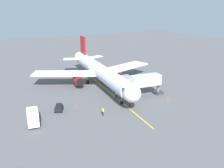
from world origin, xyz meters
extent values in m
plane|color=#565659|center=(0.00, 0.00, 0.00)|extent=(220.00, 220.00, 0.00)
cube|color=yellow|center=(-1.42, 7.06, 0.01)|extent=(3.25, 39.90, 0.01)
cylinder|color=silver|center=(-1.42, 1.06, 4.10)|extent=(6.35, 34.19, 3.80)
ellipsoid|color=silver|center=(-0.05, 19.21, 4.10)|extent=(3.90, 4.26, 3.61)
cone|color=silver|center=(-2.81, -17.38, 4.10)|extent=(3.64, 3.25, 3.42)
cube|color=black|center=(-0.16, 17.82, 4.65)|extent=(3.34, 1.84, 0.90)
cube|color=silver|center=(-10.20, -2.01, 3.50)|extent=(17.82, 10.13, 0.36)
cylinder|color=red|center=(-7.28, 0.50, 2.00)|extent=(2.55, 3.56, 2.30)
cylinder|color=black|center=(-7.15, 2.25, 2.00)|extent=(2.11, 0.36, 2.10)
cube|color=silver|center=(6.80, -3.29, 3.50)|extent=(17.59, 12.22, 0.36)
cylinder|color=red|center=(4.29, -0.37, 2.00)|extent=(2.55, 3.56, 2.30)
cylinder|color=black|center=(4.42, 1.37, 2.00)|extent=(2.11, 0.36, 2.10)
cube|color=red|center=(-2.59, -14.39, 7.90)|extent=(0.72, 4.81, 7.20)
cube|color=silver|center=(-5.75, -13.85, 4.70)|extent=(6.79, 3.85, 0.24)
cube|color=silver|center=(0.63, -14.33, 4.70)|extent=(6.83, 4.65, 0.24)
cylinder|color=slate|center=(-0.41, 14.52, 1.73)|extent=(0.24, 0.24, 2.77)
cylinder|color=black|center=(-0.41, 14.52, 0.35)|extent=(0.50, 0.73, 0.70)
cylinder|color=slate|center=(-4.24, -1.73, 1.94)|extent=(0.24, 0.24, 2.77)
cylinder|color=black|center=(-4.24, -1.73, 0.55)|extent=(0.53, 1.13, 1.10)
cylinder|color=slate|center=(0.95, -2.12, 1.94)|extent=(0.24, 0.24, 2.77)
cylinder|color=black|center=(0.95, -2.12, 0.55)|extent=(0.53, 1.13, 1.10)
cube|color=#B7B7BC|center=(-7.07, 12.52, 3.90)|extent=(9.17, 3.27, 2.50)
cube|color=gray|center=(-2.59, 12.18, 3.90)|extent=(3.03, 3.40, 3.00)
cylinder|color=slate|center=(-11.56, 12.86, 1.95)|extent=(0.70, 0.70, 3.90)
cube|color=#333338|center=(-11.56, 12.86, 0.30)|extent=(2.00, 2.00, 0.60)
cylinder|color=#23232D|center=(-1.23, 16.43, 0.44)|extent=(0.26, 0.26, 0.88)
cube|color=orange|center=(-1.23, 16.43, 1.18)|extent=(0.30, 0.41, 0.60)
cube|color=silver|center=(-1.23, 16.43, 1.18)|extent=(0.31, 0.44, 0.10)
sphere|color=tan|center=(-1.23, 16.43, 1.60)|extent=(0.22, 0.22, 0.22)
cylinder|color=#23232D|center=(5.74, 17.88, 0.44)|extent=(0.26, 0.26, 0.88)
cube|color=#D8EA19|center=(5.74, 17.88, 1.18)|extent=(0.29, 0.41, 0.60)
cube|color=silver|center=(5.74, 17.88, 1.18)|extent=(0.30, 0.43, 0.10)
sphere|color=#9E7051|center=(5.74, 17.88, 1.60)|extent=(0.22, 0.22, 0.22)
cylinder|color=#23232D|center=(-1.05, 10.68, 0.44)|extent=(0.26, 0.26, 0.88)
cube|color=orange|center=(-1.05, 10.68, 1.18)|extent=(0.30, 0.41, 0.60)
cube|color=silver|center=(-1.05, 10.68, 1.18)|extent=(0.31, 0.43, 0.10)
sphere|color=beige|center=(-1.05, 10.68, 1.60)|extent=(0.22, 0.22, 0.22)
cube|color=black|center=(12.88, 11.84, 0.65)|extent=(2.32, 2.71, 0.70)
cube|color=black|center=(12.76, 11.57, 1.25)|extent=(1.37, 1.27, 0.50)
cylinder|color=black|center=(12.62, 12.84, 0.30)|extent=(0.48, 0.65, 0.60)
cylinder|color=black|center=(13.81, 12.30, 0.30)|extent=(0.48, 0.65, 0.60)
cylinder|color=black|center=(11.96, 11.38, 0.30)|extent=(0.48, 0.65, 0.60)
cylinder|color=black|center=(13.15, 10.84, 0.30)|extent=(0.48, 0.65, 0.60)
cube|color=white|center=(18.80, 16.93, 1.02)|extent=(2.08, 1.91, 1.20)
cube|color=black|center=(18.88, 17.63, 1.22)|extent=(1.71, 0.35, 0.70)
cube|color=silver|center=(18.58, 14.99, 1.52)|extent=(2.40, 3.80, 2.20)
cylinder|color=black|center=(18.18, 17.25, 0.42)|extent=(0.34, 0.86, 0.84)
cylinder|color=black|center=(19.47, 17.10, 0.42)|extent=(0.34, 0.86, 0.84)
cylinder|color=black|center=(17.82, 14.07, 0.42)|extent=(0.34, 0.86, 0.84)
cylinder|color=black|center=(19.11, 13.93, 0.42)|extent=(0.34, 0.86, 0.84)
cone|color=#F2590F|center=(-11.34, 16.78, 0.28)|extent=(0.32, 0.32, 0.55)
cone|color=#F2590F|center=(9.06, 11.59, 0.28)|extent=(0.32, 0.32, 0.55)
camera|label=1|loc=(24.00, 57.41, 20.86)|focal=38.81mm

